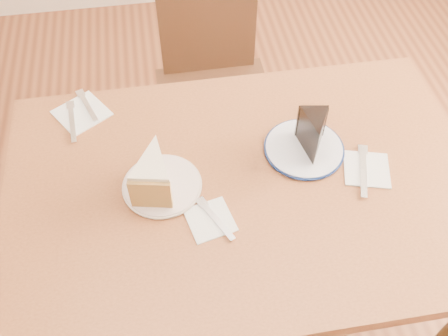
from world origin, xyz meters
TOP-DOWN VIEW (x-y plane):
  - ground at (0.00, 0.00)m, footprint 4.00×4.00m
  - table at (0.00, 0.00)m, footprint 1.20×0.80m
  - chair_far at (0.02, 0.65)m, footprint 0.42×0.42m
  - plate_cream at (-0.20, 0.02)m, footprint 0.19×0.19m
  - plate_navy at (0.18, 0.08)m, footprint 0.20×0.20m
  - carrot_cake at (-0.22, 0.03)m, footprint 0.12×0.15m
  - chocolate_cake at (0.19, 0.07)m, footprint 0.09×0.11m
  - napkin_cream at (-0.10, -0.10)m, footprint 0.12×0.12m
  - napkin_navy at (0.32, -0.01)m, footprint 0.14×0.14m
  - napkin_spare at (-0.41, 0.31)m, footprint 0.18×0.18m
  - fork_cream at (-0.09, -0.10)m, footprint 0.08×0.13m
  - knife_navy at (0.31, -0.02)m, footprint 0.07×0.17m
  - fork_spare at (-0.39, 0.34)m, footprint 0.06×0.14m
  - knife_spare at (-0.43, 0.28)m, footprint 0.03×0.16m

SIDE VIEW (x-z plane):
  - ground at x=0.00m, z-range 0.00..0.00m
  - chair_far at x=0.02m, z-range 0.05..0.89m
  - table at x=0.00m, z-range 0.28..1.03m
  - napkin_cream at x=-0.10m, z-range 0.75..0.75m
  - napkin_navy at x=0.32m, z-range 0.75..0.75m
  - napkin_spare at x=-0.41m, z-range 0.75..0.75m
  - plate_cream at x=-0.20m, z-range 0.75..0.76m
  - plate_navy at x=0.18m, z-range 0.75..0.76m
  - fork_cream at x=-0.09m, z-range 0.75..0.76m
  - knife_navy at x=0.31m, z-range 0.75..0.76m
  - fork_spare at x=-0.39m, z-range 0.75..0.76m
  - knife_spare at x=-0.43m, z-range 0.75..0.76m
  - carrot_cake at x=-0.22m, z-range 0.76..0.85m
  - chocolate_cake at x=0.19m, z-range 0.76..0.86m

